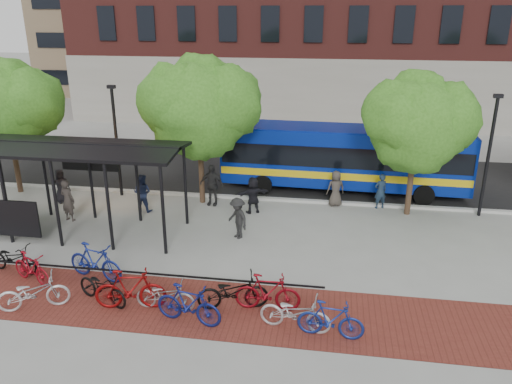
# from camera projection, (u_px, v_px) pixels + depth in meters

# --- Properties ---
(ground) EXTENTS (160.00, 160.00, 0.00)m
(ground) POSITION_uv_depth(u_px,v_px,m) (257.00, 237.00, 19.15)
(ground) COLOR #9E9E99
(ground) RESTS_ON ground
(asphalt_street) EXTENTS (160.00, 8.00, 0.01)m
(asphalt_street) POSITION_uv_depth(u_px,v_px,m) (280.00, 174.00, 26.58)
(asphalt_street) COLOR black
(asphalt_street) RESTS_ON ground
(curb) EXTENTS (160.00, 0.25, 0.12)m
(curb) POSITION_uv_depth(u_px,v_px,m) (270.00, 199.00, 22.84)
(curb) COLOR #B7B7B2
(curb) RESTS_ON ground
(brick_strip) EXTENTS (24.00, 3.00, 0.01)m
(brick_strip) POSITION_uv_depth(u_px,v_px,m) (164.00, 304.00, 14.80)
(brick_strip) COLOR maroon
(brick_strip) RESTS_ON ground
(bike_rack_rail) EXTENTS (12.00, 0.05, 0.95)m
(bike_rack_rail) POSITION_uv_depth(u_px,v_px,m) (134.00, 285.00, 15.83)
(bike_rack_rail) COLOR black
(bike_rack_rail) RESTS_ON ground
(bus_shelter) EXTENTS (10.60, 3.07, 3.60)m
(bus_shelter) POSITION_uv_depth(u_px,v_px,m) (43.00, 156.00, 18.87)
(bus_shelter) COLOR black
(bus_shelter) RESTS_ON ground
(tree_a) EXTENTS (4.90, 4.00, 6.18)m
(tree_a) POSITION_uv_depth(u_px,v_px,m) (8.00, 103.00, 22.54)
(tree_a) COLOR #382619
(tree_a) RESTS_ON ground
(tree_b) EXTENTS (5.15, 4.20, 6.47)m
(tree_b) POSITION_uv_depth(u_px,v_px,m) (201.00, 104.00, 21.16)
(tree_b) COLOR #382619
(tree_b) RESTS_ON ground
(tree_c) EXTENTS (4.66, 3.80, 5.92)m
(tree_c) POSITION_uv_depth(u_px,v_px,m) (419.00, 120.00, 19.98)
(tree_c) COLOR #382619
(tree_c) RESTS_ON ground
(lamp_post_left) EXTENTS (0.35, 0.20, 5.12)m
(lamp_post_left) POSITION_uv_depth(u_px,v_px,m) (116.00, 138.00, 22.57)
(lamp_post_left) COLOR black
(lamp_post_left) RESTS_ON ground
(lamp_post_right) EXTENTS (0.35, 0.20, 5.12)m
(lamp_post_right) POSITION_uv_depth(u_px,v_px,m) (489.00, 153.00, 20.24)
(lamp_post_right) COLOR black
(lamp_post_right) RESTS_ON ground
(bus) EXTENTS (11.50, 3.03, 3.08)m
(bus) POSITION_uv_depth(u_px,v_px,m) (343.00, 155.00, 23.54)
(bus) COLOR navy
(bus) RESTS_ON ground
(bike_0) EXTENTS (1.96, 0.92, 0.99)m
(bike_0) POSITION_uv_depth(u_px,v_px,m) (13.00, 258.00, 16.45)
(bike_0) COLOR black
(bike_0) RESTS_ON ground
(bike_1) EXTENTS (1.75, 1.10, 1.02)m
(bike_1) POSITION_uv_depth(u_px,v_px,m) (31.00, 268.00, 15.81)
(bike_1) COLOR maroon
(bike_1) RESTS_ON ground
(bike_2) EXTENTS (2.11, 1.47, 1.05)m
(bike_2) POSITION_uv_depth(u_px,v_px,m) (33.00, 292.00, 14.41)
(bike_2) COLOR #BDBDC0
(bike_2) RESTS_ON ground
(bike_3) EXTENTS (2.14, 1.09, 1.24)m
(bike_3) POSITION_uv_depth(u_px,v_px,m) (95.00, 262.00, 15.98)
(bike_3) COLOR navy
(bike_3) RESTS_ON ground
(bike_4) EXTENTS (2.01, 1.35, 1.00)m
(bike_4) POSITION_uv_depth(u_px,v_px,m) (102.00, 287.00, 14.73)
(bike_4) COLOR black
(bike_4) RESTS_ON ground
(bike_5) EXTENTS (2.15, 0.94, 1.25)m
(bike_5) POSITION_uv_depth(u_px,v_px,m) (130.00, 289.00, 14.38)
(bike_5) COLOR maroon
(bike_5) RESTS_ON ground
(bike_6) EXTENTS (1.77, 0.64, 0.93)m
(bike_6) POSITION_uv_depth(u_px,v_px,m) (165.00, 295.00, 14.39)
(bike_6) COLOR gray
(bike_6) RESTS_ON ground
(bike_7) EXTENTS (2.03, 0.93, 1.18)m
(bike_7) POSITION_uv_depth(u_px,v_px,m) (188.00, 304.00, 13.70)
(bike_7) COLOR navy
(bike_7) RESTS_ON ground
(bike_8) EXTENTS (2.18, 1.21, 1.09)m
(bike_8) POSITION_uv_depth(u_px,v_px,m) (233.00, 292.00, 14.41)
(bike_8) COLOR black
(bike_8) RESTS_ON ground
(bike_9) EXTENTS (1.93, 0.61, 1.15)m
(bike_9) POSITION_uv_depth(u_px,v_px,m) (268.00, 292.00, 14.32)
(bike_9) COLOR maroon
(bike_9) RESTS_ON ground
(bike_10) EXTENTS (2.04, 0.95, 1.03)m
(bike_10) POSITION_uv_depth(u_px,v_px,m) (295.00, 313.00, 13.46)
(bike_10) COLOR #B8B8BB
(bike_10) RESTS_ON ground
(bike_11) EXTENTS (1.82, 0.67, 1.07)m
(bike_11) POSITION_uv_depth(u_px,v_px,m) (331.00, 320.00, 13.12)
(bike_11) COLOR navy
(bike_11) RESTS_ON ground
(pedestrian_0) EXTENTS (0.89, 0.88, 1.55)m
(pedestrian_0) POSITION_uv_depth(u_px,v_px,m) (61.00, 186.00, 22.40)
(pedestrian_0) COLOR black
(pedestrian_0) RESTS_ON ground
(pedestrian_1) EXTENTS (0.73, 0.57, 1.76)m
(pedestrian_1) POSITION_uv_depth(u_px,v_px,m) (68.00, 200.00, 20.39)
(pedestrian_1) COLOR #3B342F
(pedestrian_1) RESTS_ON ground
(pedestrian_2) EXTENTS (0.86, 0.70, 1.66)m
(pedestrian_2) POSITION_uv_depth(u_px,v_px,m) (142.00, 193.00, 21.37)
(pedestrian_2) COLOR #1D2543
(pedestrian_2) RESTS_ON ground
(pedestrian_4) EXTENTS (1.14, 0.56, 1.87)m
(pedestrian_4) POSITION_uv_depth(u_px,v_px,m) (212.00, 185.00, 22.04)
(pedestrian_4) COLOR #262626
(pedestrian_4) RESTS_ON ground
(pedestrian_5) EXTENTS (1.54, 1.11, 1.60)m
(pedestrian_5) POSITION_uv_depth(u_px,v_px,m) (253.00, 195.00, 21.21)
(pedestrian_5) COLOR black
(pedestrian_5) RESTS_ON ground
(pedestrian_6) EXTENTS (0.90, 0.72, 1.61)m
(pedestrian_6) POSITION_uv_depth(u_px,v_px,m) (336.00, 189.00, 21.97)
(pedestrian_6) COLOR #403933
(pedestrian_6) RESTS_ON ground
(pedestrian_7) EXTENTS (0.68, 0.57, 1.57)m
(pedestrian_7) POSITION_uv_depth(u_px,v_px,m) (380.00, 191.00, 21.70)
(pedestrian_7) COLOR #1B2C40
(pedestrian_7) RESTS_ON ground
(pedestrian_9) EXTENTS (1.17, 1.15, 1.61)m
(pedestrian_9) POSITION_uv_depth(u_px,v_px,m) (238.00, 218.00, 18.84)
(pedestrian_9) COLOR black
(pedestrian_9) RESTS_ON ground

